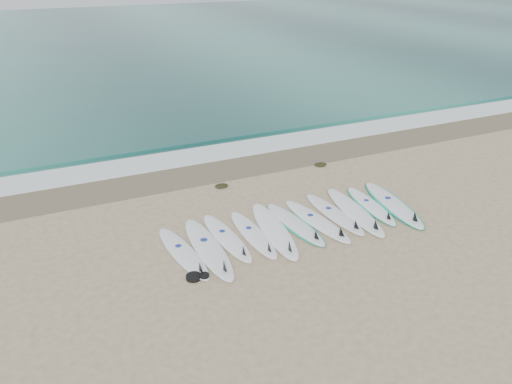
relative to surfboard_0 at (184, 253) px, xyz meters
name	(u,v)px	position (x,y,z in m)	size (l,w,h in m)	color
ground	(295,226)	(2.88, 0.13, -0.06)	(120.00, 120.00, 0.00)	tan
ocean	(96,39)	(2.88, 32.63, -0.04)	(120.00, 55.00, 0.03)	#226158
wet_sand_band	(232,168)	(2.88, 4.23, -0.05)	(120.00, 1.80, 0.01)	brown
foam_band	(217,153)	(2.88, 5.63, -0.04)	(120.00, 1.40, 0.04)	silver
wave_crest	(202,138)	(2.88, 7.13, -0.01)	(120.00, 1.00, 0.10)	#226158
surfboard_0	(184,253)	(0.00, 0.00, 0.00)	(0.81, 2.56, 0.32)	white
surfboard_1	(209,249)	(0.57, -0.06, 0.01)	(0.63, 2.92, 0.37)	white
surfboard_2	(228,238)	(1.12, 0.21, 0.00)	(0.66, 2.51, 0.32)	white
surfboard_3	(254,235)	(1.75, 0.10, 0.00)	(0.52, 2.45, 0.31)	white
surfboard_4	(275,231)	(2.28, 0.04, 0.01)	(0.96, 2.95, 0.37)	white
surfboard_5	(295,224)	(2.90, 0.16, -0.01)	(0.80, 2.52, 0.31)	silver
surfboard_6	(318,221)	(3.46, 0.03, 0.00)	(0.82, 2.62, 0.33)	white
surfboard_7	(335,214)	(4.06, 0.17, 0.00)	(0.60, 2.54, 0.32)	white
surfboard_8	(356,212)	(4.60, 0.05, 0.01)	(0.91, 2.91, 0.37)	white
surfboard_9	(371,206)	(5.20, 0.20, -0.01)	(0.83, 2.43, 0.30)	white
surfboard_10	(394,204)	(5.77, 0.00, 0.00)	(1.14, 2.95, 0.37)	white
seaweed_near	(221,186)	(2.05, 3.03, -0.02)	(0.40, 0.31, 0.08)	black
seaweed_far	(320,164)	(5.48, 3.23, -0.02)	(0.41, 0.32, 0.08)	black
leash_coil	(196,277)	(-0.03, -0.94, -0.01)	(0.46, 0.36, 0.11)	black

